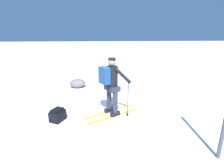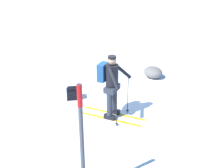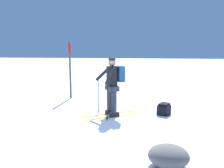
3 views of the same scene
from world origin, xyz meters
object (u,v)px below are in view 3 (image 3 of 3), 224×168
Objects in this scene: skier at (113,83)px; trail_marker at (70,67)px; dropped_backpack at (164,109)px; rock_boulder at (169,156)px.

skier is 0.79× the size of trail_marker.
dropped_backpack is (1.54, 0.28, -0.83)m from skier.
skier is at bearing -46.03° from trail_marker.
rock_boulder is at bearing -64.58° from skier.
trail_marker is at bearing 153.10° from dropped_backpack.
dropped_backpack is at bearing -26.90° from trail_marker.
dropped_backpack is at bearing 10.40° from skier.
rock_boulder is (3.33, -4.86, -1.10)m from trail_marker.
rock_boulder is at bearing -55.59° from trail_marker.
skier reaches higher than dropped_backpack.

